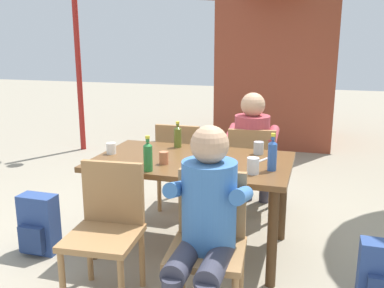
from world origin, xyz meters
name	(u,v)px	position (x,y,z in m)	size (l,w,h in m)	color
ground_plane	(192,248)	(0.00, 0.00, 0.00)	(24.00, 24.00, 0.00)	gray
dining_table	(192,171)	(0.00, 0.00, 0.65)	(1.50, 0.90, 0.75)	brown
chair_near_right	(209,237)	(0.33, -0.75, 0.49)	(0.48, 0.48, 0.87)	#A37547
chair_far_right	(251,168)	(0.35, 0.75, 0.49)	(0.49, 0.49, 0.87)	#A37547
chair_far_left	(181,162)	(-0.34, 0.75, 0.49)	(0.45, 0.45, 0.87)	#A37547
chair_near_left	(107,224)	(-0.34, -0.75, 0.49)	(0.47, 0.47, 0.87)	#A37547
person_in_white_shirt	(205,219)	(0.34, -0.86, 0.66)	(0.47, 0.62, 1.18)	#3D70B2
person_in_plaid_shirt	(253,147)	(0.34, 0.86, 0.66)	(0.47, 0.62, 1.18)	#B7424C
bottle_green	(148,156)	(-0.21, -0.38, 0.85)	(0.06, 0.06, 0.25)	#287A38
bottle_olive	(178,136)	(-0.22, 0.33, 0.84)	(0.06, 0.06, 0.22)	#566623
bottle_blue	(272,155)	(0.62, -0.11, 0.86)	(0.06, 0.06, 0.27)	#2D56A3
cup_terracotta	(164,158)	(-0.16, -0.18, 0.79)	(0.07, 0.07, 0.09)	#BC6B47
cup_steel	(259,148)	(0.47, 0.30, 0.80)	(0.08, 0.08, 0.10)	#B2B7BC
cup_glass	(253,166)	(0.50, -0.23, 0.80)	(0.08, 0.08, 0.11)	silver
cup_white	(111,148)	(-0.67, -0.03, 0.79)	(0.08, 0.08, 0.09)	white
table_knife	(258,161)	(0.50, 0.07, 0.75)	(0.12, 0.23, 0.01)	silver
backpack_by_far_side	(39,225)	(-1.13, -0.41, 0.23)	(0.29, 0.21, 0.47)	#2D4784
brick_kiosk	(280,49)	(0.23, 4.26, 1.49)	(2.04, 2.07, 2.84)	brown
lamp_post	(75,18)	(-2.52, 2.59, 1.93)	(0.56, 0.20, 2.71)	maroon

